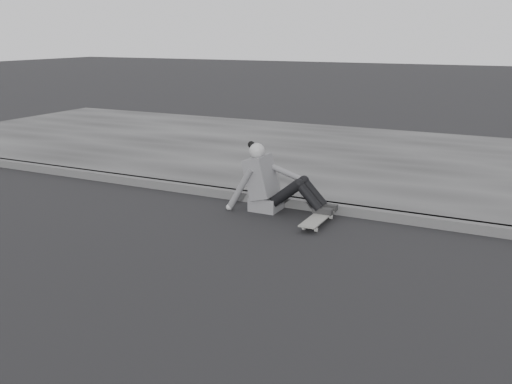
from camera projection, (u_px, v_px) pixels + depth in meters
skateboard at (318, 219)px, 6.75m from camera, size 0.20×0.78×0.09m
seated_woman at (271, 183)px, 7.20m from camera, size 1.38×0.46×0.88m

